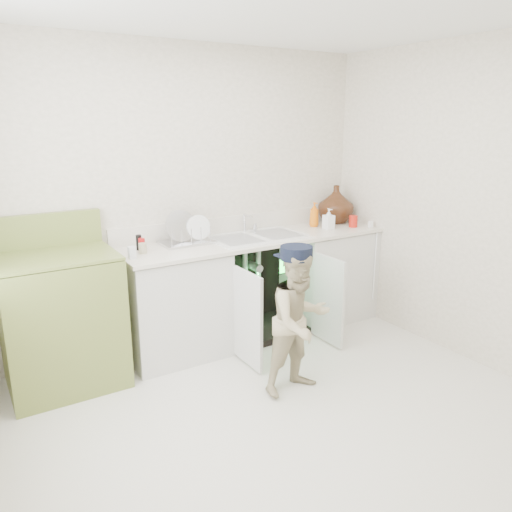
{
  "coord_description": "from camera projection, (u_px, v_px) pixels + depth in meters",
  "views": [
    {
      "loc": [
        -1.69,
        -2.39,
        1.89
      ],
      "look_at": [
        0.22,
        0.7,
        0.89
      ],
      "focal_mm": 35.0,
      "sensor_mm": 36.0,
      "label": 1
    }
  ],
  "objects": [
    {
      "name": "ground",
      "position": [
        283.0,
        413.0,
        3.32
      ],
      "size": [
        3.5,
        3.5,
        0.0
      ],
      "primitive_type": "plane",
      "color": "beige",
      "rests_on": "ground"
    },
    {
      "name": "avocado_stove",
      "position": [
        62.0,
        319.0,
        3.58
      ],
      "size": [
        0.79,
        0.65,
        1.23
      ],
      "color": "olive",
      "rests_on": "ground"
    },
    {
      "name": "room_shell",
      "position": [
        286.0,
        230.0,
        2.99
      ],
      "size": [
        6.0,
        5.5,
        1.26
      ],
      "color": "#EFE1CC",
      "rests_on": "ground"
    },
    {
      "name": "repair_worker",
      "position": [
        300.0,
        320.0,
        3.49
      ],
      "size": [
        0.61,
        0.88,
        1.07
      ],
      "rotation": [
        0.0,
        0.0,
        0.05
      ],
      "color": "tan",
      "rests_on": "ground"
    },
    {
      "name": "counter_run",
      "position": [
        261.0,
        281.0,
        4.49
      ],
      "size": [
        2.44,
        1.02,
        1.27
      ],
      "color": "silver",
      "rests_on": "ground"
    }
  ]
}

